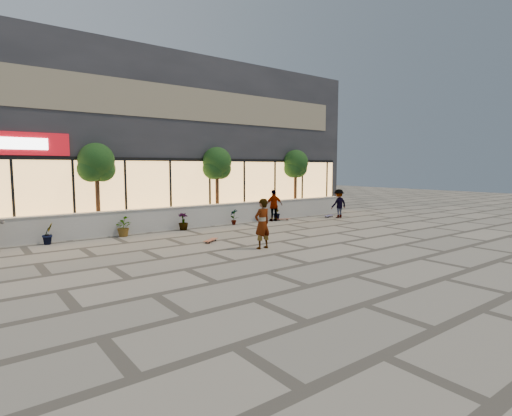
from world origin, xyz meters
TOP-DOWN VIEW (x-y plane):
  - ground at (0.00, 0.00)m, footprint 80.00×80.00m
  - planter_wall at (0.00, 7.00)m, footprint 22.00×0.42m
  - retail_building at (-0.00, 12.49)m, footprint 24.00×9.17m
  - shrub_b at (-5.70, 6.45)m, footprint 0.57×0.57m
  - shrub_c at (-2.90, 6.45)m, footprint 0.68×0.77m
  - shrub_d at (-0.10, 6.45)m, footprint 0.64×0.64m
  - shrub_e at (2.70, 6.45)m, footprint 0.46×0.35m
  - shrub_f at (5.50, 6.45)m, footprint 0.55×0.57m
  - tree_midwest at (-3.50, 7.70)m, footprint 1.60×1.50m
  - tree_mideast at (2.50, 7.70)m, footprint 1.60×1.50m
  - tree_east at (8.00, 7.70)m, footprint 1.60×1.50m
  - skater_center at (0.23, 0.97)m, footprint 0.68×0.47m
  - skater_right_near at (5.18, 6.30)m, footprint 1.05×0.61m
  - skater_right_far at (9.06, 5.19)m, footprint 1.10×0.69m
  - skateboard_center at (-0.61, 3.12)m, footprint 0.83×0.66m
  - skateboard_right_near at (5.75, 6.20)m, footprint 0.79×0.46m
  - skateboard_right_far at (8.83, 5.71)m, footprint 0.88×0.44m

SIDE VIEW (x-z plane):
  - ground at x=0.00m, z-range 0.00..0.00m
  - skateboard_right_near at x=5.75m, z-range 0.03..0.12m
  - skateboard_right_far at x=8.83m, z-range 0.03..0.14m
  - skateboard_center at x=-0.61m, z-range 0.03..0.14m
  - shrub_b at x=-5.70m, z-range 0.00..0.81m
  - shrub_c at x=-2.90m, z-range 0.00..0.81m
  - shrub_d at x=-0.10m, z-range 0.00..0.81m
  - shrub_e at x=2.70m, z-range 0.00..0.81m
  - shrub_f at x=5.50m, z-range 0.00..0.81m
  - planter_wall at x=0.00m, z-range 0.00..1.04m
  - skater_right_far at x=9.06m, z-range 0.00..1.63m
  - skater_right_near at x=5.18m, z-range 0.00..1.69m
  - skater_center at x=0.23m, z-range 0.00..1.79m
  - tree_midwest at x=-3.50m, z-range 1.03..4.94m
  - tree_mideast at x=2.50m, z-range 1.03..4.94m
  - tree_east at x=8.00m, z-range 1.03..4.94m
  - retail_building at x=0.00m, z-range 0.00..8.50m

